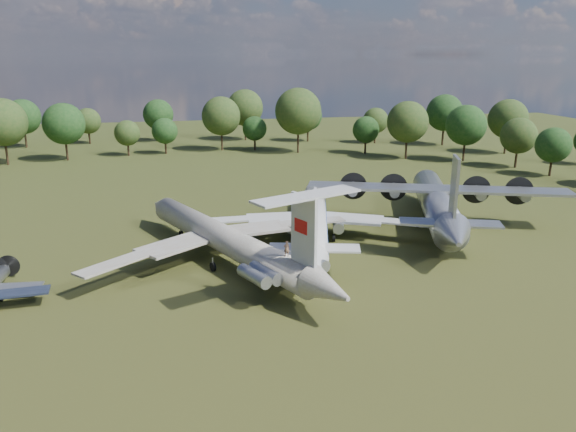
{
  "coord_description": "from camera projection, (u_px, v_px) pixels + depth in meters",
  "views": [
    {
      "loc": [
        -2.55,
        -61.82,
        23.49
      ],
      "look_at": [
        10.76,
        0.91,
        5.0
      ],
      "focal_mm": 35.0,
      "sensor_mm": 36.0,
      "label": 1
    }
  ],
  "objects": [
    {
      "name": "tu104_jet",
      "position": [
        315.0,
        223.0,
        73.67
      ],
      "size": [
        41.89,
        49.49,
        4.27
      ],
      "primitive_type": null,
      "rotation": [
        0.0,
        0.0,
        -0.26
      ],
      "color": "white",
      "rests_on": "ground"
    },
    {
      "name": "person_on_il62",
      "position": [
        287.0,
        249.0,
        54.97
      ],
      "size": [
        0.57,
        0.38,
        1.56
      ],
      "primitive_type": "imported",
      "rotation": [
        0.0,
        0.0,
        3.15
      ],
      "color": "#956A4C",
      "rests_on": "il62_airliner"
    },
    {
      "name": "il62_airliner",
      "position": [
        225.0,
        244.0,
        65.44
      ],
      "size": [
        49.85,
        55.16,
        4.41
      ],
      "primitive_type": null,
      "rotation": [
        0.0,
        0.0,
        0.42
      ],
      "color": "#BBBBB6",
      "rests_on": "ground"
    },
    {
      "name": "an12_transport",
      "position": [
        436.0,
        208.0,
        79.02
      ],
      "size": [
        48.07,
        50.68,
        5.37
      ],
      "primitive_type": null,
      "rotation": [
        0.0,
        0.0,
        -0.34
      ],
      "color": "#A0A1A7",
      "rests_on": "ground"
    },
    {
      "name": "ground",
      "position": [
        199.0,
        265.0,
        65.13
      ],
      "size": [
        300.0,
        300.0,
        0.0
      ],
      "primitive_type": "plane",
      "color": "#243D14",
      "rests_on": "ground"
    }
  ]
}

